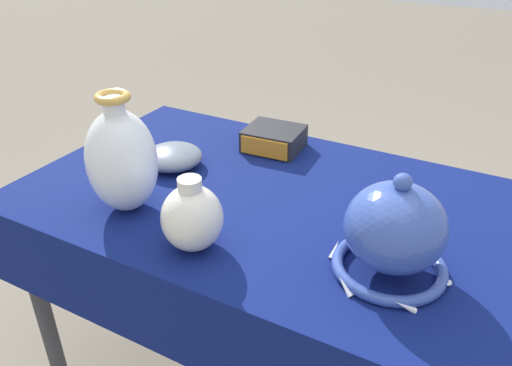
# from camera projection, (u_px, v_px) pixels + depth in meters

# --- Properties ---
(display_table) EXTENTS (1.28, 0.73, 0.68)m
(display_table) POSITION_uv_depth(u_px,v_px,m) (284.00, 226.00, 1.19)
(display_table) COLOR #38383D
(display_table) RESTS_ON ground_plane
(vase_tall_bulbous) EXTENTS (0.16, 0.16, 0.27)m
(vase_tall_bulbous) POSITION_uv_depth(u_px,v_px,m) (122.00, 160.00, 1.08)
(vase_tall_bulbous) COLOR white
(vase_tall_bulbous) RESTS_ON display_table
(vase_dome_bell) EXTENTS (0.23, 0.22, 0.21)m
(vase_dome_bell) POSITION_uv_depth(u_px,v_px,m) (394.00, 233.00, 0.90)
(vase_dome_bell) COLOR #3851A8
(vase_dome_bell) RESTS_ON display_table
(mosaic_tile_box) EXTENTS (0.16, 0.15, 0.06)m
(mosaic_tile_box) POSITION_uv_depth(u_px,v_px,m) (274.00, 139.00, 1.40)
(mosaic_tile_box) COLOR #232328
(mosaic_tile_box) RESTS_ON display_table
(jar_round_ivory) EXTENTS (0.12, 0.12, 0.16)m
(jar_round_ivory) POSITION_uv_depth(u_px,v_px,m) (192.00, 217.00, 0.98)
(jar_round_ivory) COLOR white
(jar_round_ivory) RESTS_ON display_table
(bowl_shallow_slate) EXTENTS (0.15, 0.15, 0.06)m
(bowl_shallow_slate) POSITION_uv_depth(u_px,v_px,m) (173.00, 157.00, 1.31)
(bowl_shallow_slate) COLOR slate
(bowl_shallow_slate) RESTS_ON display_table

